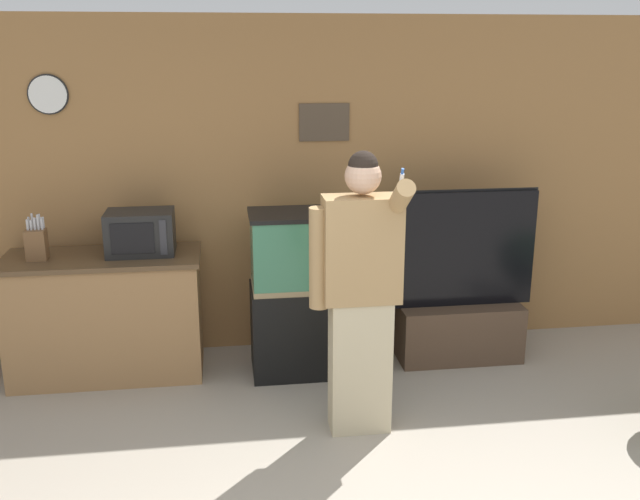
{
  "coord_description": "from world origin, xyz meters",
  "views": [
    {
      "loc": [
        -0.52,
        -2.58,
        2.36
      ],
      "look_at": [
        0.11,
        1.96,
        1.05
      ],
      "focal_mm": 40.0,
      "sensor_mm": 36.0,
      "label": 1
    }
  ],
  "objects_px": {
    "knife_block": "(37,244)",
    "counter_island": "(106,316)",
    "aquarium_on_stand": "(305,293)",
    "microwave": "(140,232)",
    "tv_on_stand": "(459,311)",
    "person_standing": "(360,291)"
  },
  "relations": [
    {
      "from": "counter_island",
      "to": "person_standing",
      "type": "height_order",
      "value": "person_standing"
    },
    {
      "from": "counter_island",
      "to": "aquarium_on_stand",
      "type": "relative_size",
      "value": 1.14
    },
    {
      "from": "aquarium_on_stand",
      "to": "person_standing",
      "type": "bearing_deg",
      "value": -75.77
    },
    {
      "from": "counter_island",
      "to": "microwave",
      "type": "height_order",
      "value": "microwave"
    },
    {
      "from": "microwave",
      "to": "person_standing",
      "type": "xyz_separation_m",
      "value": [
        1.4,
        -1.07,
        -0.14
      ]
    },
    {
      "from": "tv_on_stand",
      "to": "person_standing",
      "type": "xyz_separation_m",
      "value": [
        -0.98,
        -0.95,
        0.54
      ]
    },
    {
      "from": "counter_island",
      "to": "aquarium_on_stand",
      "type": "bearing_deg",
      "value": -5.4
    },
    {
      "from": "knife_block",
      "to": "tv_on_stand",
      "type": "height_order",
      "value": "tv_on_stand"
    },
    {
      "from": "knife_block",
      "to": "microwave",
      "type": "bearing_deg",
      "value": 4.71
    },
    {
      "from": "microwave",
      "to": "counter_island",
      "type": "bearing_deg",
      "value": -174.2
    },
    {
      "from": "aquarium_on_stand",
      "to": "knife_block",
      "type": "bearing_deg",
      "value": 176.71
    },
    {
      "from": "microwave",
      "to": "tv_on_stand",
      "type": "height_order",
      "value": "tv_on_stand"
    },
    {
      "from": "counter_island",
      "to": "microwave",
      "type": "bearing_deg",
      "value": 5.8
    },
    {
      "from": "counter_island",
      "to": "microwave",
      "type": "distance_m",
      "value": 0.68
    },
    {
      "from": "microwave",
      "to": "tv_on_stand",
      "type": "relative_size",
      "value": 0.36
    },
    {
      "from": "knife_block",
      "to": "person_standing",
      "type": "xyz_separation_m",
      "value": [
        2.11,
        -1.01,
        -0.1
      ]
    },
    {
      "from": "counter_island",
      "to": "aquarium_on_stand",
      "type": "height_order",
      "value": "aquarium_on_stand"
    },
    {
      "from": "microwave",
      "to": "knife_block",
      "type": "relative_size",
      "value": 1.48
    },
    {
      "from": "microwave",
      "to": "person_standing",
      "type": "relative_size",
      "value": 0.27
    },
    {
      "from": "knife_block",
      "to": "person_standing",
      "type": "relative_size",
      "value": 0.18
    },
    {
      "from": "knife_block",
      "to": "counter_island",
      "type": "bearing_deg",
      "value": 3.99
    },
    {
      "from": "knife_block",
      "to": "aquarium_on_stand",
      "type": "xyz_separation_m",
      "value": [
        1.88,
        -0.11,
        -0.42
      ]
    }
  ]
}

